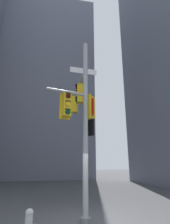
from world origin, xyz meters
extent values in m
plane|color=#474749|center=(0.00, 0.00, 0.00)|extent=(120.00, 120.00, 0.00)
cube|color=slate|center=(-3.21, 25.39, 14.87)|extent=(15.84, 15.84, 29.75)
cylinder|color=#9EA0A3|center=(0.00, 0.00, 3.88)|extent=(0.22, 0.22, 7.76)
cylinder|color=slate|center=(0.00, 0.00, 0.08)|extent=(0.40, 0.40, 0.16)
cylinder|color=#9EA0A3|center=(-0.10, 1.67, 6.21)|extent=(0.32, 3.34, 0.12)
cylinder|color=#9EA0A3|center=(-0.86, -0.24, 5.08)|extent=(1.75, 0.59, 0.12)
cube|color=gold|center=(0.12, 1.18, 5.61)|extent=(0.06, 0.48, 1.14)
cube|color=gold|center=(-0.07, 1.17, 5.61)|extent=(0.36, 0.36, 1.00)
cylinder|color=#360605|center=(-0.27, 1.15, 5.96)|extent=(0.07, 0.20, 0.20)
cube|color=black|center=(-0.28, 1.15, 6.08)|extent=(0.09, 0.22, 0.02)
cylinder|color=yellow|center=(-0.27, 1.15, 5.61)|extent=(0.07, 0.20, 0.20)
cube|color=black|center=(-0.28, 1.15, 5.73)|extent=(0.09, 0.22, 0.02)
cylinder|color=#06311C|center=(-0.27, 1.15, 5.26)|extent=(0.07, 0.20, 0.20)
cube|color=black|center=(-0.28, 1.15, 5.38)|extent=(0.09, 0.22, 0.02)
cube|color=gold|center=(0.01, 3.01, 5.61)|extent=(0.06, 0.48, 1.14)
cube|color=gold|center=(-0.18, 3.00, 5.61)|extent=(0.36, 0.36, 1.00)
cylinder|color=#360605|center=(-0.38, 2.99, 5.96)|extent=(0.07, 0.20, 0.20)
cube|color=black|center=(-0.39, 2.99, 6.08)|extent=(0.09, 0.22, 0.02)
cylinder|color=#3C2C06|center=(-0.38, 2.99, 5.61)|extent=(0.07, 0.20, 0.20)
cube|color=black|center=(-0.39, 2.99, 5.73)|extent=(0.09, 0.22, 0.02)
cylinder|color=#19C672|center=(-0.38, 2.99, 5.26)|extent=(0.07, 0.20, 0.20)
cube|color=black|center=(-0.39, 2.99, 5.38)|extent=(0.09, 0.22, 0.02)
cube|color=gold|center=(-0.91, -0.05, 4.48)|extent=(0.47, 0.16, 1.14)
cube|color=gold|center=(-0.86, -0.24, 4.48)|extent=(0.42, 0.42, 1.00)
cylinder|color=#360605|center=(-0.81, -0.43, 4.83)|extent=(0.21, 0.11, 0.20)
cube|color=black|center=(-0.81, -0.43, 4.95)|extent=(0.23, 0.13, 0.02)
cylinder|color=yellow|center=(-0.81, -0.43, 4.48)|extent=(0.21, 0.11, 0.20)
cube|color=black|center=(-0.81, -0.43, 4.60)|extent=(0.23, 0.13, 0.02)
cylinder|color=#06311C|center=(-0.81, -0.43, 4.13)|extent=(0.21, 0.11, 0.20)
cube|color=black|center=(-0.81, -0.43, 4.25)|extent=(0.23, 0.13, 0.02)
cube|color=gold|center=(0.09, 0.08, 4.57)|extent=(0.33, 0.39, 1.14)
cube|color=gold|center=(0.24, 0.20, 4.57)|extent=(0.48, 0.48, 1.00)
cylinder|color=#360605|center=(0.39, 0.33, 4.92)|extent=(0.17, 0.19, 0.20)
cube|color=black|center=(0.40, 0.33, 5.04)|extent=(0.20, 0.22, 0.02)
cylinder|color=#3C2C06|center=(0.39, 0.33, 4.57)|extent=(0.17, 0.19, 0.20)
cube|color=black|center=(0.40, 0.33, 4.69)|extent=(0.20, 0.22, 0.02)
cylinder|color=#19C672|center=(0.39, 0.33, 4.22)|extent=(0.17, 0.19, 0.20)
cube|color=black|center=(0.40, 0.33, 4.34)|extent=(0.20, 0.22, 0.02)
cube|color=white|center=(-0.03, 0.35, 6.48)|extent=(1.33, 0.13, 0.28)
cube|color=#19479E|center=(-0.03, 0.35, 6.48)|extent=(1.29, 0.12, 0.24)
cube|color=red|center=(0.20, 0.09, 4.52)|extent=(0.29, 0.58, 0.80)
cube|color=white|center=(0.20, 0.09, 4.52)|extent=(0.27, 0.55, 0.76)
cube|color=black|center=(0.17, 0.14, 3.62)|extent=(0.39, 0.47, 0.72)
cube|color=white|center=(0.17, 0.14, 3.62)|extent=(0.36, 0.44, 0.68)
sphere|color=silver|center=(-1.94, -1.34, 0.71)|extent=(0.23, 0.23, 0.23)
camera|label=1|loc=(-1.40, -7.53, 2.11)|focal=29.12mm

